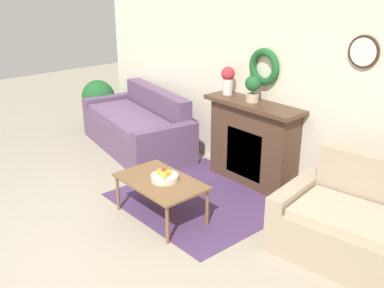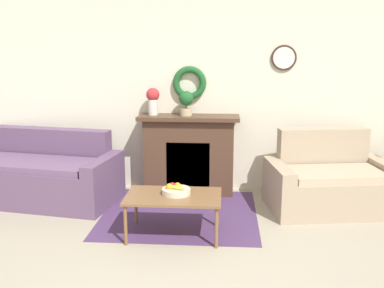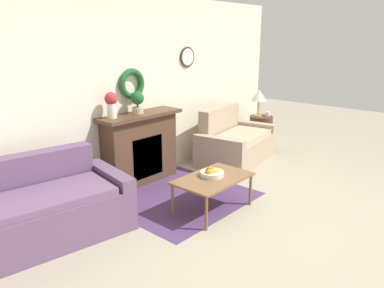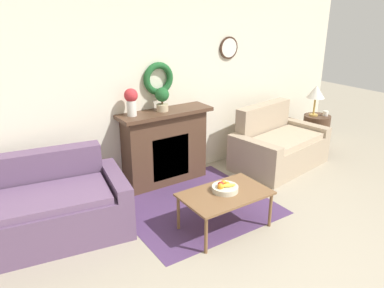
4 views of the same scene
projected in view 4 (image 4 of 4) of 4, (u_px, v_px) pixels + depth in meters
ground_plane at (313, 283)px, 3.42m from camera, size 16.00×16.00×0.00m
floor_rug at (194, 204)px, 4.76m from camera, size 1.80×1.71×0.01m
wall_back at (160, 85)px, 5.11m from camera, size 6.80×0.15×2.70m
fireplace at (165, 147)px, 5.21m from camera, size 1.31×0.41×1.05m
couch_left at (29, 212)px, 3.97m from camera, size 2.17×1.25×0.87m
loveseat_right at (277, 146)px, 5.83m from camera, size 1.59×1.11×0.93m
coffee_table at (225, 196)px, 4.14m from camera, size 0.98×0.61×0.44m
fruit_bowl at (225, 188)px, 4.15m from camera, size 0.30×0.30×0.12m
side_table_by_loveseat at (315, 133)px, 6.45m from camera, size 0.45×0.45×0.62m
table_lamp at (316, 92)px, 6.21m from camera, size 0.30×0.30×0.51m
mug at (326, 113)px, 6.32m from camera, size 0.09×0.09×0.08m
vase_on_mantel_left at (131, 100)px, 4.71m from camera, size 0.17×0.17×0.35m
potted_plant_on_mantel at (162, 98)px, 4.93m from camera, size 0.19×0.19×0.32m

